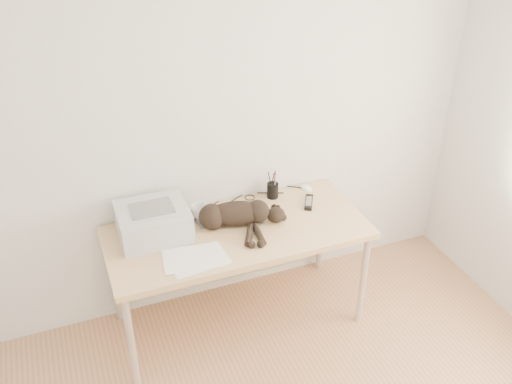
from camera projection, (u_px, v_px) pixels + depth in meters
name	position (u px, v px, depth m)	size (l,w,h in m)	color
wall_back	(216.00, 123.00, 3.47)	(3.50, 3.50, 0.00)	silver
desk	(233.00, 240.00, 3.62)	(1.60, 0.70, 0.74)	tan
printer	(153.00, 222.00, 3.39)	(0.42, 0.35, 0.20)	#AFAFB4
papers	(195.00, 259.00, 3.23)	(0.38, 0.28, 0.01)	white
cat	(233.00, 215.00, 3.48)	(0.70, 0.44, 0.16)	black
mug	(200.00, 212.00, 3.55)	(0.11, 0.11, 0.10)	white
pen_cup	(273.00, 190.00, 3.77)	(0.08, 0.08, 0.19)	black
remote_grey	(198.00, 219.00, 3.56)	(0.06, 0.20, 0.02)	slate
remote_black	(309.00, 202.00, 3.73)	(0.05, 0.17, 0.02)	black
mouse	(307.00, 187.00, 3.88)	(0.06, 0.11, 0.03)	white
cable_tangle	(221.00, 203.00, 3.72)	(1.36, 0.07, 0.01)	black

